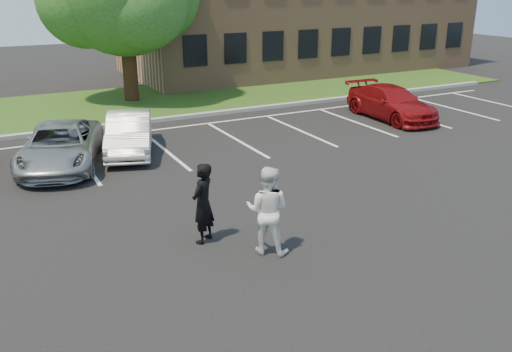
{
  "coord_description": "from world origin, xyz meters",
  "views": [
    {
      "loc": [
        -5.59,
        -9.7,
        5.62
      ],
      "look_at": [
        0.0,
        1.0,
        1.25
      ],
      "focal_mm": 38.0,
      "sensor_mm": 36.0,
      "label": 1
    }
  ],
  "objects_px": {
    "office_building": "(297,4)",
    "car_silver_minivan": "(61,146)",
    "car_white_sedan": "(129,133)",
    "man_black_suit": "(203,203)",
    "man_white_shirt": "(267,210)",
    "car_red_compact": "(391,103)"
  },
  "relations": [
    {
      "from": "car_silver_minivan",
      "to": "car_red_compact",
      "type": "bearing_deg",
      "value": 18.0
    },
    {
      "from": "car_white_sedan",
      "to": "car_red_compact",
      "type": "distance_m",
      "value": 11.27
    },
    {
      "from": "man_black_suit",
      "to": "man_white_shirt",
      "type": "distance_m",
      "value": 1.52
    },
    {
      "from": "man_black_suit",
      "to": "car_white_sedan",
      "type": "height_order",
      "value": "man_black_suit"
    },
    {
      "from": "man_white_shirt",
      "to": "car_silver_minivan",
      "type": "bearing_deg",
      "value": -27.57
    },
    {
      "from": "car_silver_minivan",
      "to": "man_black_suit",
      "type": "bearing_deg",
      "value": -56.61
    },
    {
      "from": "man_black_suit",
      "to": "car_red_compact",
      "type": "height_order",
      "value": "man_black_suit"
    },
    {
      "from": "office_building",
      "to": "car_white_sedan",
      "type": "distance_m",
      "value": 20.77
    },
    {
      "from": "car_silver_minivan",
      "to": "man_white_shirt",
      "type": "bearing_deg",
      "value": -52.04
    },
    {
      "from": "man_white_shirt",
      "to": "car_white_sedan",
      "type": "relative_size",
      "value": 0.48
    },
    {
      "from": "man_white_shirt",
      "to": "car_silver_minivan",
      "type": "height_order",
      "value": "man_white_shirt"
    },
    {
      "from": "man_black_suit",
      "to": "car_silver_minivan",
      "type": "height_order",
      "value": "man_black_suit"
    },
    {
      "from": "office_building",
      "to": "car_silver_minivan",
      "type": "bearing_deg",
      "value": -140.84
    },
    {
      "from": "man_white_shirt",
      "to": "car_silver_minivan",
      "type": "distance_m",
      "value": 8.7
    },
    {
      "from": "office_building",
      "to": "car_silver_minivan",
      "type": "height_order",
      "value": "office_building"
    },
    {
      "from": "office_building",
      "to": "man_white_shirt",
      "type": "xyz_separation_m",
      "value": [
        -14.44,
        -22.37,
        -3.17
      ]
    },
    {
      "from": "office_building",
      "to": "man_white_shirt",
      "type": "relative_size",
      "value": 11.36
    },
    {
      "from": "man_white_shirt",
      "to": "office_building",
      "type": "bearing_deg",
      "value": -80.77
    },
    {
      "from": "car_white_sedan",
      "to": "man_black_suit",
      "type": "bearing_deg",
      "value": -74.81
    },
    {
      "from": "man_white_shirt",
      "to": "car_white_sedan",
      "type": "xyz_separation_m",
      "value": [
        -0.7,
        8.59,
        -0.31
      ]
    },
    {
      "from": "office_building",
      "to": "man_white_shirt",
      "type": "distance_m",
      "value": 26.82
    },
    {
      "from": "man_black_suit",
      "to": "car_white_sedan",
      "type": "xyz_separation_m",
      "value": [
        0.34,
        7.48,
        -0.26
      ]
    }
  ]
}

